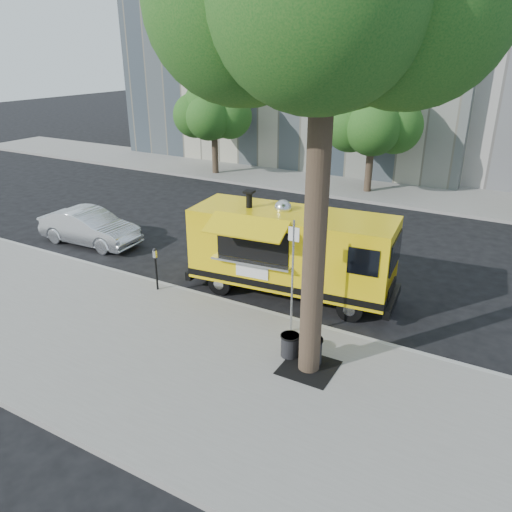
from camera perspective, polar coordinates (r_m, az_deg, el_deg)
The scene contains 13 objects.
ground at distance 14.89m, azimuth 1.19°, elevation -4.84°, with size 120.00×120.00×0.00m, color black.
sidewalk at distance 11.97m, azimuth -8.14°, elevation -12.19°, with size 60.00×6.00×0.15m, color gray.
curb at distance 14.13m, azimuth -0.61°, elevation -6.09°, with size 60.00×0.14×0.16m, color #999993.
far_sidewalk at distance 26.79m, azimuth 15.13°, elevation 7.16°, with size 60.00×5.00×0.15m, color gray.
tree_well at distance 11.68m, azimuth 6.03°, elevation -12.57°, with size 1.20×1.20×0.02m, color black.
far_tree_a at distance 29.09m, azimuth -4.87°, elevation 16.45°, with size 3.42×3.42×5.36m.
far_tree_b at distance 25.58m, azimuth 13.28°, elevation 15.25°, with size 3.60×3.60×5.50m.
sign_post at distance 12.21m, azimuth 4.22°, elevation -1.70°, with size 0.28×0.06×3.00m.
parking_meter at distance 15.02m, azimuth -11.40°, elevation -0.90°, with size 0.11×0.11×1.33m.
food_truck at distance 14.56m, azimuth 3.92°, elevation 0.64°, with size 6.34×3.30×3.04m.
sedan at distance 19.77m, azimuth -18.49°, elevation 3.14°, with size 1.40×4.01×1.32m, color silver.
trash_bin_left at distance 11.90m, azimuth 3.89°, elevation -10.07°, with size 0.46×0.46×0.55m.
trash_bin_right at distance 11.69m, azimuth 6.35°, elevation -10.60°, with size 0.52×0.52×0.63m.
Camera 1 is at (6.21, -11.66, 6.87)m, focal length 35.00 mm.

